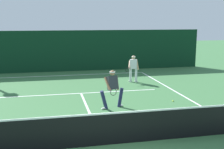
% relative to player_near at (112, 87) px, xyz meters
% --- Properties ---
extents(ground_plane, '(80.00, 80.00, 0.00)m').
position_rel_player_near_xyz_m(ground_plane, '(-1.06, -3.61, -0.92)').
color(ground_plane, '#3B6F3F').
extents(court_line_baseline_far, '(9.94, 0.10, 0.01)m').
position_rel_player_near_xyz_m(court_line_baseline_far, '(-1.06, 7.92, -0.92)').
color(court_line_baseline_far, white).
rests_on(court_line_baseline_far, ground_plane).
extents(court_line_service, '(8.10, 0.10, 0.01)m').
position_rel_player_near_xyz_m(court_line_service, '(-1.06, 2.82, -0.92)').
color(court_line_service, white).
rests_on(court_line_service, ground_plane).
extents(court_line_centre, '(0.10, 6.40, 0.01)m').
position_rel_player_near_xyz_m(court_line_centre, '(-1.06, -0.41, -0.92)').
color(court_line_centre, white).
rests_on(court_line_centre, ground_plane).
extents(tennis_net, '(10.89, 0.09, 1.09)m').
position_rel_player_near_xyz_m(tennis_net, '(-1.06, -3.61, -0.39)').
color(tennis_net, '#1E4723').
rests_on(tennis_net, ground_plane).
extents(player_near, '(1.14, 0.95, 1.67)m').
position_rel_player_near_xyz_m(player_near, '(0.00, 0.00, 0.00)').
color(player_near, '#1E234C').
rests_on(player_near, ground_plane).
extents(player_far, '(0.95, 0.88, 1.63)m').
position_rel_player_near_xyz_m(player_far, '(2.37, 4.91, -0.02)').
color(player_far, silver).
rests_on(player_far, ground_plane).
extents(tennis_ball, '(0.07, 0.07, 0.07)m').
position_rel_player_near_xyz_m(tennis_ball, '(2.98, 0.37, -0.89)').
color(tennis_ball, '#D1E033').
rests_on(tennis_ball, ground_plane).
extents(back_fence_windscreen, '(20.09, 0.12, 3.00)m').
position_rel_player_near_xyz_m(back_fence_windscreen, '(-1.06, 9.58, 0.58)').
color(back_fence_windscreen, '#0C311D').
rests_on(back_fence_windscreen, ground_plane).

